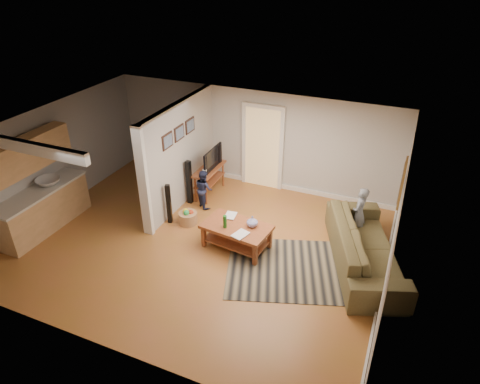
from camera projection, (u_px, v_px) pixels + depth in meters
name	position (u px, v px, depth m)	size (l,w,h in m)	color
ground	(200.00, 243.00, 9.09)	(7.50, 7.50, 0.00)	olive
room_shell	(162.00, 165.00, 9.07)	(7.54, 6.02, 2.52)	#B1AEA9
area_rug	(294.00, 269.00, 8.35)	(2.60, 1.90, 0.01)	black
sofa	(362.00, 263.00, 8.50)	(2.86, 1.12, 0.84)	#4A4525
coffee_table	(238.00, 230.00, 8.76)	(1.46, 0.97, 0.81)	brown
tv_console	(210.00, 171.00, 10.59)	(0.45, 1.16, 0.99)	brown
speaker_left	(169.00, 204.00, 9.55)	(0.10, 0.10, 0.96)	black
speaker_right	(189.00, 182.00, 10.27)	(0.11, 0.11, 1.12)	black
toy_basket	(188.00, 217.00, 9.67)	(0.42, 0.42, 0.38)	#8F633E
child	(355.00, 236.00, 9.30)	(0.43, 0.28, 1.19)	gray
toddler	(205.00, 206.00, 10.40)	(0.46, 0.36, 0.96)	#1F2442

